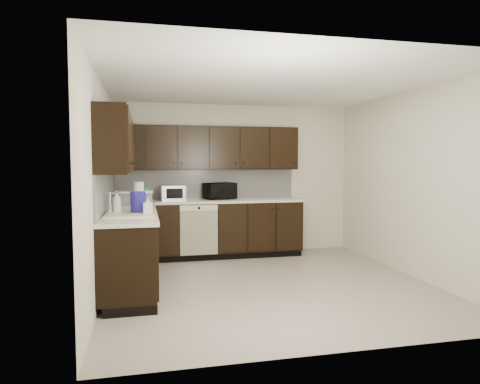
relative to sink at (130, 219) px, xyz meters
name	(u,v)px	position (x,y,z in m)	size (l,w,h in m)	color
floor	(268,284)	(1.68, 0.01, -0.88)	(4.00, 4.00, 0.00)	#A19485
ceiling	(269,84)	(1.68, 0.01, 1.62)	(4.00, 4.00, 0.00)	white
wall_back	(235,179)	(1.68, 2.01, 0.37)	(4.00, 0.02, 2.50)	beige
wall_left	(101,188)	(-0.32, 0.01, 0.37)	(0.02, 4.00, 2.50)	beige
wall_right	(411,184)	(3.68, 0.01, 0.37)	(0.02, 4.00, 2.50)	beige
wall_front	(341,199)	(1.68, -1.99, 0.37)	(4.00, 0.02, 2.50)	beige
lower_cabinets	(181,240)	(0.67, 1.12, -0.47)	(3.00, 2.80, 0.90)	black
countertop	(180,205)	(0.67, 1.12, 0.04)	(3.03, 2.83, 0.04)	beige
backsplash	(165,187)	(0.46, 1.33, 0.30)	(3.00, 2.80, 0.48)	#BCBBB7
upper_cabinets	(173,146)	(0.58, 1.22, 0.89)	(3.00, 2.80, 0.70)	black
dishwasher	(199,227)	(0.98, 1.42, -0.33)	(0.58, 0.04, 0.78)	beige
sink	(130,219)	(0.00, 0.00, 0.00)	(0.54, 0.82, 0.42)	beige
microwave	(220,191)	(1.37, 1.76, 0.19)	(0.48, 0.32, 0.26)	black
soap_bottle_a	(148,206)	(0.20, -0.15, 0.17)	(0.10, 0.10, 0.21)	gray
soap_bottle_b	(117,202)	(-0.15, 0.09, 0.20)	(0.10, 0.11, 0.27)	gray
toaster_oven	(173,193)	(0.60, 1.72, 0.18)	(0.38, 0.28, 0.24)	#AFAFB1
storage_bin	(135,198)	(0.04, 1.11, 0.15)	(0.47, 0.35, 0.18)	white
blue_pitcher	(138,203)	(0.09, 0.02, 0.19)	(0.17, 0.17, 0.26)	#18109B
teal_tumbler	(146,195)	(0.18, 1.36, 0.17)	(0.10, 0.10, 0.22)	#0C8671
paper_towel_roll	(139,193)	(0.09, 1.14, 0.22)	(0.15, 0.15, 0.32)	white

